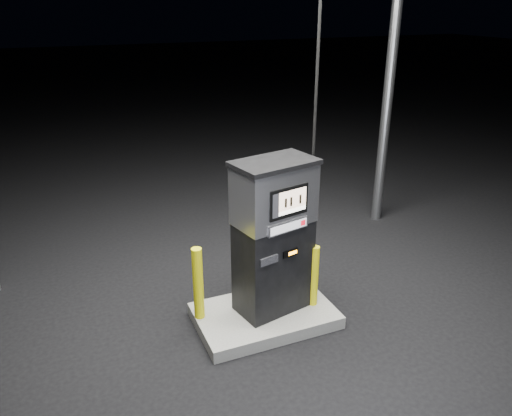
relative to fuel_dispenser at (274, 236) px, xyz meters
name	(u,v)px	position (x,y,z in m)	size (l,w,h in m)	color
ground	(265,321)	(-0.12, -0.04, -1.08)	(80.00, 80.00, 0.00)	black
pump_island	(265,316)	(-0.12, -0.04, -1.01)	(1.60, 1.00, 0.15)	#61615D
fuel_dispenser	(274,236)	(0.00, 0.00, 0.00)	(1.04, 0.71, 3.76)	black
bollard_left	(198,284)	(-0.86, 0.14, -0.49)	(0.12, 0.12, 0.88)	#D7D20B
bollard_right	(314,276)	(0.46, -0.14, -0.55)	(0.10, 0.10, 0.77)	#D7D20B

